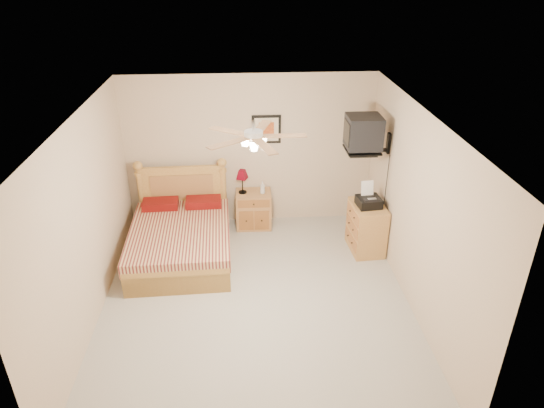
{
  "coord_description": "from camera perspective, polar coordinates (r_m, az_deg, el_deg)",
  "views": [
    {
      "loc": [
        -0.13,
        -5.11,
        4.09
      ],
      "look_at": [
        0.27,
        0.9,
        0.97
      ],
      "focal_mm": 32.0,
      "sensor_mm": 36.0,
      "label": 1
    }
  ],
  "objects": [
    {
      "name": "ceiling_fan",
      "position": [
        5.21,
        -2.18,
        7.96
      ],
      "size": [
        1.14,
        1.14,
        0.28
      ],
      "primitive_type": null,
      "color": "white",
      "rests_on": "ceiling"
    },
    {
      "name": "ceiling",
      "position": [
        5.36,
        -2.28,
        10.08
      ],
      "size": [
        4.0,
        4.5,
        0.04
      ],
      "primitive_type": "cube",
      "color": "white",
      "rests_on": "ground"
    },
    {
      "name": "table_lamp",
      "position": [
        7.84,
        -3.51,
        2.68
      ],
      "size": [
        0.29,
        0.29,
        0.41
      ],
      "primitive_type": null,
      "rotation": [
        0.0,
        0.0,
        0.4
      ],
      "color": "#58000F",
      "rests_on": "nightstand"
    },
    {
      "name": "nightstand",
      "position": [
        8.06,
        -2.17,
        -0.64
      ],
      "size": [
        0.58,
        0.44,
        0.62
      ],
      "primitive_type": "cube",
      "rotation": [
        0.0,
        0.0,
        -0.01
      ],
      "color": "#9F723F",
      "rests_on": "ground"
    },
    {
      "name": "bed",
      "position": [
        7.2,
        -10.9,
        -2.12
      ],
      "size": [
        1.49,
        1.92,
        1.21
      ],
      "primitive_type": null,
      "rotation": [
        0.0,
        0.0,
        0.03
      ],
      "color": "#B17735",
      "rests_on": "ground"
    },
    {
      "name": "wall_front",
      "position": [
        4.03,
        -0.89,
        -17.37
      ],
      "size": [
        4.0,
        0.04,
        2.5
      ],
      "primitive_type": "cube",
      "color": "#CCB296",
      "rests_on": "ground"
    },
    {
      "name": "lotion_bottle",
      "position": [
        7.85,
        -1.12,
        1.96
      ],
      "size": [
        0.1,
        0.1,
        0.21
      ],
      "primitive_type": "imported",
      "rotation": [
        0.0,
        0.0,
        0.28
      ],
      "color": "silver",
      "rests_on": "nightstand"
    },
    {
      "name": "wall_back",
      "position": [
        7.89,
        -2.63,
        6.23
      ],
      "size": [
        4.0,
        0.04,
        2.5
      ],
      "primitive_type": "cube",
      "color": "#CCB296",
      "rests_on": "ground"
    },
    {
      "name": "floor",
      "position": [
        6.55,
        -1.87,
        -11.31
      ],
      "size": [
        4.5,
        4.5,
        0.0
      ],
      "primitive_type": "plane",
      "color": "#A5A095",
      "rests_on": "ground"
    },
    {
      "name": "magazine_lower",
      "position": [
        7.5,
        11.11,
        0.63
      ],
      "size": [
        0.25,
        0.32,
        0.03
      ],
      "primitive_type": "imported",
      "rotation": [
        0.0,
        0.0,
        0.11
      ],
      "color": "#C0B499",
      "rests_on": "dresser"
    },
    {
      "name": "wall_tv",
      "position": [
        7.1,
        11.88,
        8.03
      ],
      "size": [
        0.56,
        0.46,
        0.58
      ],
      "primitive_type": null,
      "color": "black",
      "rests_on": "wall_right"
    },
    {
      "name": "magazine_upper",
      "position": [
        7.5,
        11.2,
        0.82
      ],
      "size": [
        0.24,
        0.28,
        0.02
      ],
      "primitive_type": "imported",
      "rotation": [
        0.0,
        0.0,
        0.29
      ],
      "color": "gray",
      "rests_on": "magazine_lower"
    },
    {
      "name": "dresser",
      "position": [
        7.52,
        11.05,
        -2.74
      ],
      "size": [
        0.5,
        0.68,
        0.77
      ],
      "primitive_type": "cube",
      "rotation": [
        0.0,
        0.0,
        0.07
      ],
      "color": "#A56534",
      "rests_on": "ground"
    },
    {
      "name": "wall_right",
      "position": [
        6.22,
        16.68,
        -1.03
      ],
      "size": [
        0.04,
        4.5,
        2.5
      ],
      "primitive_type": "cube",
      "color": "#CCB296",
      "rests_on": "ground"
    },
    {
      "name": "framed_picture",
      "position": [
        7.76,
        -0.67,
        8.78
      ],
      "size": [
        0.46,
        0.04,
        0.46
      ],
      "primitive_type": "cube",
      "color": "black",
      "rests_on": "wall_back"
    },
    {
      "name": "wall_left",
      "position": [
        6.14,
        -21.07,
        -2.19
      ],
      "size": [
        0.04,
        4.5,
        2.5
      ],
      "primitive_type": "cube",
      "color": "#CCB296",
      "rests_on": "ground"
    },
    {
      "name": "fax_machine",
      "position": [
        7.23,
        11.39,
        1.02
      ],
      "size": [
        0.37,
        0.39,
        0.36
      ],
      "primitive_type": null,
      "rotation": [
        0.0,
        0.0,
        0.11
      ],
      "color": "black",
      "rests_on": "dresser"
    }
  ]
}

